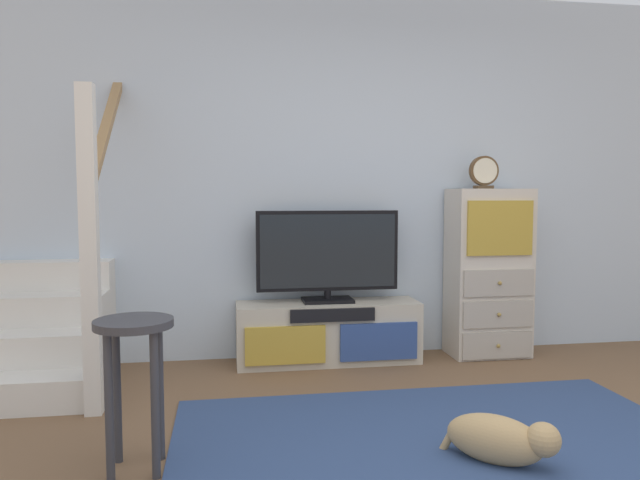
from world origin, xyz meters
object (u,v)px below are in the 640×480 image
bar_stool_near (134,358)px  dog (501,439)px  desk_clock (484,172)px  television (328,254)px  media_console (328,332)px  side_cabinet (489,273)px

bar_stool_near → dog: bearing=-7.2°
desk_clock → television: bearing=178.6°
television → bar_stool_near: bearing=-126.0°
desk_clock → dog: 2.23m
media_console → side_cabinet: size_ratio=1.05×
television → side_cabinet: size_ratio=0.82×
bar_stool_near → side_cabinet: bearing=33.1°
media_console → desk_clock: size_ratio=5.46×
media_console → dog: 1.79m
television → bar_stool_near: (-1.12, -1.54, -0.28)m
media_console → bar_stool_near: (-1.12, -1.52, 0.29)m
bar_stool_near → dog: bar_stool_near is taller
television → media_console: bearing=-90.0°
bar_stool_near → desk_clock: bearing=33.6°
media_console → television: bearing=90.0°
television → bar_stool_near: 1.93m
television → dog: 1.93m
television → desk_clock: (1.16, -0.03, 0.58)m
side_cabinet → television: bearing=179.4°
side_cabinet → desk_clock: bearing=-166.2°
media_console → television: (-0.00, 0.02, 0.57)m
media_console → television: television is taller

